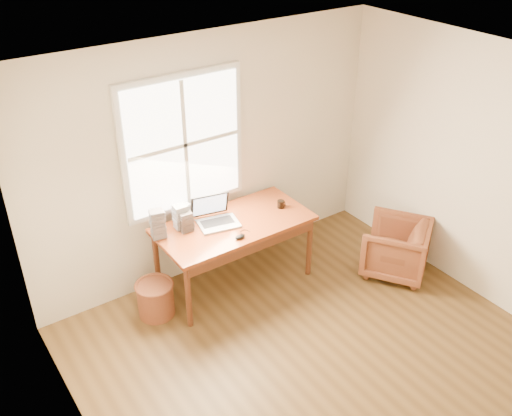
{
  "coord_description": "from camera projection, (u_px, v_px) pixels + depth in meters",
  "views": [
    {
      "loc": [
        -2.61,
        -2.4,
        3.84
      ],
      "look_at": [
        0.17,
        1.65,
        0.94
      ],
      "focal_mm": 40.0,
      "sensor_mm": 36.0,
      "label": 1
    }
  ],
  "objects": [
    {
      "name": "desk",
      "position": [
        234.0,
        224.0,
        5.83
      ],
      "size": [
        1.6,
        0.8,
        0.04
      ],
      "primitive_type": "cube",
      "color": "brown",
      "rests_on": "room_shell"
    },
    {
      "name": "mouse",
      "position": [
        240.0,
        237.0,
        5.56
      ],
      "size": [
        0.11,
        0.07,
        0.04
      ],
      "primitive_type": "ellipsoid",
      "rotation": [
        0.0,
        0.0,
        0.03
      ],
      "color": "black",
      "rests_on": "desk"
    },
    {
      "name": "laptop",
      "position": [
        218.0,
        213.0,
        5.71
      ],
      "size": [
        0.45,
        0.46,
        0.28
      ],
      "primitive_type": null,
      "rotation": [
        0.0,
        0.0,
        -0.21
      ],
      "color": "#ACAEB3",
      "rests_on": "desk"
    },
    {
      "name": "cd_stack_c",
      "position": [
        158.0,
        224.0,
        5.52
      ],
      "size": [
        0.15,
        0.14,
        0.3
      ],
      "primitive_type": "cube",
      "rotation": [
        0.0,
        0.0,
        -0.2
      ],
      "color": "#9B9BA7",
      "rests_on": "desk"
    },
    {
      "name": "cd_stack_a",
      "position": [
        181.0,
        217.0,
        5.68
      ],
      "size": [
        0.14,
        0.12,
        0.26
      ],
      "primitive_type": "cube",
      "rotation": [
        0.0,
        0.0,
        -0.07
      ],
      "color": "silver",
      "rests_on": "desk"
    },
    {
      "name": "cd_stack_b",
      "position": [
        186.0,
        222.0,
        5.65
      ],
      "size": [
        0.13,
        0.11,
        0.2
      ],
      "primitive_type": "cube",
      "rotation": [
        0.0,
        0.0,
        -0.01
      ],
      "color": "#222227",
      "rests_on": "desk"
    },
    {
      "name": "armchair",
      "position": [
        396.0,
        248.0,
        6.21
      ],
      "size": [
        0.92,
        0.93,
        0.61
      ],
      "primitive_type": "imported",
      "rotation": [
        0.0,
        0.0,
        3.73
      ],
      "color": "brown",
      "rests_on": "room_shell"
    },
    {
      "name": "cd_stack_d",
      "position": [
        182.0,
        212.0,
        5.81
      ],
      "size": [
        0.18,
        0.17,
        0.19
      ],
      "primitive_type": "cube",
      "rotation": [
        0.0,
        0.0,
        0.23
      ],
      "color": "silver",
      "rests_on": "desk"
    },
    {
      "name": "wicker_stool",
      "position": [
        156.0,
        299.0,
        5.66
      ],
      "size": [
        0.46,
        0.46,
        0.36
      ],
      "primitive_type": "cylinder",
      "rotation": [
        0.0,
        0.0,
        0.35
      ],
      "color": "brown",
      "rests_on": "room_shell"
    },
    {
      "name": "room_shell",
      "position": [
        345.0,
        254.0,
        4.36
      ],
      "size": [
        4.04,
        4.54,
        2.64
      ],
      "color": "brown",
      "rests_on": "ground"
    },
    {
      "name": "coffee_mug",
      "position": [
        281.0,
        204.0,
        6.06
      ],
      "size": [
        0.1,
        0.1,
        0.08
      ],
      "primitive_type": "cylinder",
      "rotation": [
        0.0,
        0.0,
        0.41
      ],
      "color": "black",
      "rests_on": "desk"
    }
  ]
}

